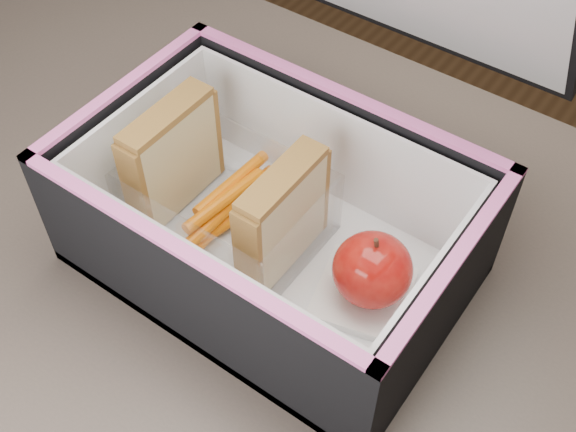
# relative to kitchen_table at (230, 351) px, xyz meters

# --- Properties ---
(kitchen_table) EXTENTS (1.20, 0.80, 0.75)m
(kitchen_table) POSITION_rel_kitchen_table_xyz_m (0.00, 0.00, 0.00)
(kitchen_table) COLOR brown
(kitchen_table) RESTS_ON ground
(lunch_bag) EXTENTS (0.34, 0.34, 0.31)m
(lunch_bag) POSITION_rel_kitchen_table_xyz_m (0.01, 0.06, 0.16)
(lunch_bag) COLOR black
(lunch_bag) RESTS_ON kitchen_table
(plastic_tub) EXTENTS (0.17, 0.12, 0.07)m
(plastic_tub) POSITION_rel_kitchen_table_xyz_m (-0.04, 0.06, 0.14)
(plastic_tub) COLOR white
(plastic_tub) RESTS_ON lunch_bag
(sandwich_left) EXTENTS (0.03, 0.10, 0.11)m
(sandwich_left) POSITION_rel_kitchen_table_xyz_m (-0.10, 0.06, 0.16)
(sandwich_left) COLOR tan
(sandwich_left) RESTS_ON plastic_tub
(sandwich_right) EXTENTS (0.03, 0.10, 0.11)m
(sandwich_right) POSITION_rel_kitchen_table_xyz_m (0.02, 0.06, 0.16)
(sandwich_right) COLOR tan
(sandwich_right) RESTS_ON plastic_tub
(carrot_sticks) EXTENTS (0.04, 0.15, 0.03)m
(carrot_sticks) POSITION_rel_kitchen_table_xyz_m (-0.04, 0.06, 0.13)
(carrot_sticks) COLOR #D44F00
(carrot_sticks) RESTS_ON plastic_tub
(paper_napkin) EXTENTS (0.10, 0.10, 0.01)m
(paper_napkin) POSITION_rel_kitchen_table_xyz_m (0.10, 0.07, 0.11)
(paper_napkin) COLOR white
(paper_napkin) RESTS_ON lunch_bag
(red_apple) EXTENTS (0.08, 0.08, 0.07)m
(red_apple) POSITION_rel_kitchen_table_xyz_m (0.11, 0.07, 0.15)
(red_apple) COLOR #890001
(red_apple) RESTS_ON paper_napkin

